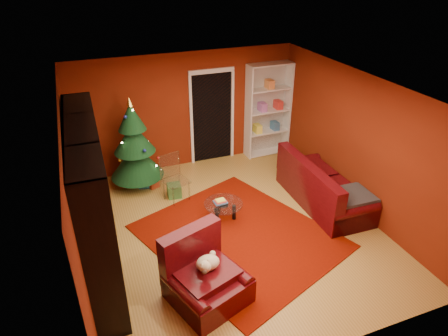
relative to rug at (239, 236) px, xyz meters
name	(u,v)px	position (x,y,z in m)	size (l,w,h in m)	color
floor	(232,230)	(-0.03, 0.26, -0.03)	(5.00, 5.50, 0.05)	olive
ceiling	(233,88)	(-0.03, 0.26, 2.62)	(5.00, 5.50, 0.05)	silver
wall_back	(186,111)	(-0.03, 3.03, 1.29)	(5.00, 0.05, 2.60)	maroon
wall_left	(73,195)	(-2.55, 0.26, 1.29)	(0.05, 5.50, 2.60)	maroon
wall_right	(358,143)	(2.50, 0.26, 1.29)	(0.05, 5.50, 2.60)	maroon
doorway	(212,118)	(0.57, 2.99, 1.04)	(1.06, 0.60, 2.16)	black
rug	(239,236)	(0.00, 0.00, 0.00)	(2.73, 3.18, 0.02)	#6B0F01
media_unit	(92,201)	(-2.30, 0.17, 1.17)	(0.47, 3.09, 2.37)	black
christmas_tree	(134,145)	(-1.32, 2.41, 0.95)	(1.11, 1.11, 1.98)	black
gift_box_teal	(146,179)	(-1.17, 2.33, 0.15)	(0.32, 0.32, 0.32)	#155367
gift_box_green	(174,190)	(-0.72, 1.69, 0.13)	(0.27, 0.27, 0.27)	#34722F
gift_box_red	(153,183)	(-1.06, 2.21, 0.09)	(0.20, 0.20, 0.20)	#A5341A
white_bookshelf	(268,111)	(1.92, 2.83, 1.10)	(1.06, 0.38, 2.29)	white
armchair	(207,277)	(-0.98, -1.17, 0.41)	(1.07, 1.07, 0.84)	#380509
dog	(208,263)	(-0.94, -1.11, 0.61)	(0.40, 0.30, 0.27)	beige
sofa	(325,182)	(1.99, 0.41, 0.46)	(2.18, 0.98, 0.94)	#380509
coffee_table	(223,211)	(-0.07, 0.56, 0.18)	(0.72, 0.72, 0.45)	gray
acrylic_chair	(176,181)	(-0.71, 1.54, 0.43)	(0.44, 0.48, 0.87)	#66605B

